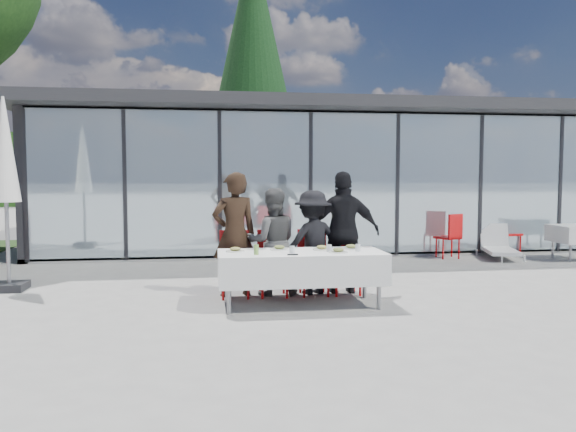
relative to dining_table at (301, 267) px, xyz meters
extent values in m
plane|color=gray|center=(-0.10, 0.38, -0.54)|extent=(90.00, 90.00, 0.00)
cube|color=gray|center=(1.90, 8.38, -0.49)|extent=(14.00, 8.00, 0.10)
cube|color=black|center=(1.90, 12.28, 1.06)|extent=(14.00, 0.20, 3.20)
cube|color=black|center=(-5.00, 8.38, 1.06)|extent=(0.20, 8.00, 3.20)
cube|color=black|center=(8.80, 8.38, 1.06)|extent=(0.20, 8.00, 3.20)
cube|color=silver|center=(1.90, 4.41, 1.06)|extent=(13.60, 0.06, 3.10)
cube|color=#2D2D30|center=(1.90, 7.98, 2.78)|extent=(14.80, 8.80, 0.24)
cube|color=#262628|center=(-4.90, 4.41, 1.06)|extent=(0.08, 0.10, 3.10)
cube|color=#262628|center=(-2.96, 4.41, 1.06)|extent=(0.08, 0.10, 3.10)
cube|color=#262628|center=(-1.01, 4.41, 1.06)|extent=(0.08, 0.10, 3.10)
cube|color=#262628|center=(0.93, 4.41, 1.06)|extent=(0.08, 0.10, 3.10)
cube|color=#262628|center=(2.87, 4.41, 1.06)|extent=(0.08, 0.10, 3.10)
cube|color=#262628|center=(4.81, 4.41, 1.06)|extent=(0.08, 0.10, 3.10)
cube|color=#262628|center=(6.76, 4.41, 1.06)|extent=(0.08, 0.10, 3.10)
cube|color=red|center=(-0.60, 6.88, -0.09)|extent=(0.45, 0.45, 0.90)
cube|color=red|center=(0.90, 7.38, -0.09)|extent=(0.45, 0.45, 0.90)
cube|color=red|center=(3.40, 6.88, -0.09)|extent=(0.45, 0.45, 0.90)
cube|color=red|center=(5.40, 7.58, -0.09)|extent=(0.45, 0.45, 0.90)
cube|color=#193D13|center=(-6.10, 28.38, 1.66)|extent=(6.50, 2.00, 4.40)
cube|color=#193D13|center=(1.90, 28.38, 1.66)|extent=(6.50, 2.00, 4.40)
cube|color=#193D13|center=(9.90, 28.38, 1.66)|extent=(6.50, 2.00, 4.40)
cube|color=#193D13|center=(17.90, 28.38, 1.66)|extent=(6.50, 2.00, 4.40)
cube|color=white|center=(0.00, 0.00, 0.00)|extent=(2.26, 0.96, 0.42)
cylinder|color=gray|center=(-1.00, -0.35, -0.18)|extent=(0.06, 0.06, 0.71)
cylinder|color=gray|center=(1.00, -0.35, -0.18)|extent=(0.06, 0.06, 0.71)
cylinder|color=gray|center=(-1.00, 0.35, -0.18)|extent=(0.06, 0.06, 0.71)
cylinder|color=gray|center=(1.00, 0.35, -0.18)|extent=(0.06, 0.06, 0.71)
imported|color=black|center=(-0.88, 0.78, 0.38)|extent=(0.81, 0.81, 1.84)
cube|color=red|center=(-0.88, 0.66, -0.09)|extent=(0.44, 0.44, 0.05)
cube|color=red|center=(-0.88, 0.86, 0.16)|extent=(0.44, 0.04, 0.55)
cylinder|color=red|center=(-1.06, 0.48, -0.32)|extent=(0.04, 0.04, 0.43)
cylinder|color=red|center=(-0.70, 0.48, -0.32)|extent=(0.04, 0.04, 0.43)
cylinder|color=red|center=(-1.06, 0.84, -0.32)|extent=(0.04, 0.04, 0.43)
cylinder|color=red|center=(-0.70, 0.84, -0.32)|extent=(0.04, 0.04, 0.43)
imported|color=#535353|center=(-0.31, 0.78, 0.26)|extent=(0.79, 0.79, 1.60)
cube|color=red|center=(-0.31, 0.66, -0.09)|extent=(0.44, 0.44, 0.05)
cube|color=red|center=(-0.31, 0.86, 0.16)|extent=(0.44, 0.04, 0.55)
cylinder|color=red|center=(-0.49, 0.48, -0.32)|extent=(0.04, 0.04, 0.43)
cylinder|color=red|center=(-0.13, 0.48, -0.32)|extent=(0.04, 0.04, 0.43)
cylinder|color=red|center=(-0.49, 0.84, -0.32)|extent=(0.04, 0.04, 0.43)
cylinder|color=red|center=(-0.13, 0.84, -0.32)|extent=(0.04, 0.04, 0.43)
imported|color=black|center=(0.31, 0.78, 0.25)|extent=(1.27, 1.27, 1.57)
cube|color=red|center=(0.31, 0.66, -0.09)|extent=(0.44, 0.44, 0.05)
cube|color=red|center=(0.31, 0.86, 0.16)|extent=(0.44, 0.04, 0.55)
cylinder|color=red|center=(0.13, 0.48, -0.32)|extent=(0.04, 0.04, 0.43)
cylinder|color=red|center=(0.49, 0.48, -0.32)|extent=(0.04, 0.04, 0.43)
cylinder|color=red|center=(0.13, 0.84, -0.32)|extent=(0.04, 0.04, 0.43)
cylinder|color=red|center=(0.49, 0.84, -0.32)|extent=(0.04, 0.04, 0.43)
imported|color=black|center=(0.79, 0.78, 0.39)|extent=(1.17, 1.17, 1.86)
cube|color=red|center=(0.79, 0.66, -0.09)|extent=(0.44, 0.44, 0.05)
cube|color=red|center=(0.79, 0.86, 0.16)|extent=(0.44, 0.04, 0.55)
cylinder|color=red|center=(0.61, 0.48, -0.32)|extent=(0.04, 0.04, 0.43)
cylinder|color=red|center=(0.97, 0.48, -0.32)|extent=(0.04, 0.04, 0.43)
cylinder|color=red|center=(0.61, 0.84, -0.32)|extent=(0.04, 0.04, 0.43)
cylinder|color=red|center=(0.97, 0.84, -0.32)|extent=(0.04, 0.04, 0.43)
cylinder|color=white|center=(-0.90, 0.10, 0.22)|extent=(0.26, 0.26, 0.01)
ellipsoid|color=tan|center=(-0.90, 0.10, 0.25)|extent=(0.15, 0.15, 0.05)
cylinder|color=white|center=(-0.27, 0.21, 0.22)|extent=(0.26, 0.26, 0.01)
ellipsoid|color=#446525|center=(-0.27, 0.21, 0.25)|extent=(0.15, 0.15, 0.05)
cylinder|color=white|center=(0.31, 0.12, 0.22)|extent=(0.26, 0.26, 0.01)
ellipsoid|color=tan|center=(0.31, 0.12, 0.25)|extent=(0.15, 0.15, 0.05)
cylinder|color=white|center=(0.74, 0.16, 0.22)|extent=(0.26, 0.26, 0.01)
ellipsoid|color=#446525|center=(0.74, 0.16, 0.25)|extent=(0.15, 0.15, 0.05)
cylinder|color=white|center=(0.48, -0.19, 0.22)|extent=(0.26, 0.26, 0.01)
ellipsoid|color=#446525|center=(0.48, -0.19, 0.25)|extent=(0.15, 0.15, 0.05)
cylinder|color=#77A745|center=(-0.63, -0.22, 0.28)|extent=(0.06, 0.06, 0.13)
cylinder|color=silver|center=(-0.15, -0.16, 0.26)|extent=(0.07, 0.07, 0.10)
cylinder|color=silver|center=(0.77, -0.09, 0.26)|extent=(0.07, 0.07, 0.10)
cylinder|color=silver|center=(0.37, -0.09, 0.26)|extent=(0.07, 0.07, 0.10)
cube|color=black|center=(-0.17, -0.33, 0.22)|extent=(0.14, 0.03, 0.01)
cube|color=white|center=(6.47, 3.38, 0.02)|extent=(0.86, 0.86, 0.36)
cylinder|color=gray|center=(6.17, 3.08, -0.18)|extent=(0.05, 0.05, 0.72)
cylinder|color=gray|center=(6.17, 3.68, -0.18)|extent=(0.05, 0.05, 0.72)
cube|color=red|center=(5.61, 4.52, -0.09)|extent=(0.49, 0.49, 0.05)
cube|color=red|center=(5.59, 4.72, 0.16)|extent=(0.44, 0.10, 0.55)
cylinder|color=red|center=(5.43, 4.34, -0.32)|extent=(0.04, 0.04, 0.43)
cylinder|color=red|center=(5.79, 4.34, -0.32)|extent=(0.04, 0.04, 0.43)
cylinder|color=red|center=(5.43, 4.70, -0.32)|extent=(0.04, 0.04, 0.43)
cylinder|color=red|center=(5.79, 4.70, -0.32)|extent=(0.04, 0.04, 0.43)
cube|color=red|center=(3.90, 4.03, -0.09)|extent=(0.59, 0.59, 0.05)
cube|color=red|center=(3.99, 3.85, 0.16)|extent=(0.41, 0.24, 0.55)
cylinder|color=red|center=(3.72, 3.85, -0.32)|extent=(0.04, 0.04, 0.43)
cylinder|color=red|center=(4.08, 3.85, -0.32)|extent=(0.04, 0.04, 0.43)
cylinder|color=red|center=(3.72, 4.21, -0.32)|extent=(0.04, 0.04, 0.43)
cylinder|color=red|center=(4.08, 4.21, -0.32)|extent=(0.04, 0.04, 0.43)
cube|color=black|center=(-4.35, 1.66, -0.48)|extent=(0.50, 0.50, 0.12)
cylinder|color=gray|center=(-4.35, 1.66, 0.81)|extent=(0.06, 0.06, 2.70)
cone|color=white|center=(-4.35, 1.66, 1.65)|extent=(0.44, 0.44, 1.62)
cube|color=white|center=(4.98, 3.78, -0.36)|extent=(0.92, 1.41, 0.08)
cube|color=white|center=(5.13, 4.31, -0.09)|extent=(0.65, 0.41, 0.54)
cylinder|color=white|center=(4.73, 3.23, -0.47)|extent=(0.04, 0.04, 0.14)
cylinder|color=white|center=(5.23, 3.23, -0.47)|extent=(0.04, 0.04, 0.14)
cylinder|color=white|center=(4.73, 4.33, -0.47)|extent=(0.04, 0.04, 0.14)
cylinder|color=white|center=(5.23, 4.33, -0.47)|extent=(0.04, 0.04, 0.14)
cylinder|color=#382316|center=(0.40, 13.38, 0.46)|extent=(0.44, 0.44, 2.00)
cone|color=black|center=(0.40, 13.38, 5.46)|extent=(4.00, 4.00, 9.00)
camera|label=1|loc=(-1.24, -7.52, 1.23)|focal=35.00mm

